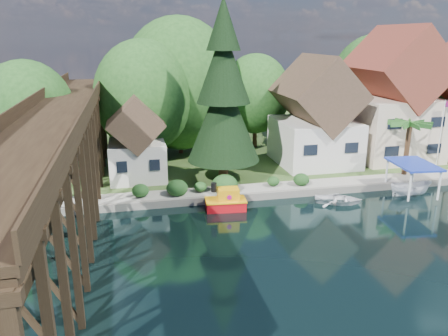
{
  "coord_description": "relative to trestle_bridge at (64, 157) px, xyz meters",
  "views": [
    {
      "loc": [
        -11.53,
        -24.96,
        13.13
      ],
      "look_at": [
        -4.72,
        6.0,
        3.59
      ],
      "focal_mm": 35.0,
      "sensor_mm": 36.0,
      "label": 1
    }
  ],
  "objects": [
    {
      "name": "bank",
      "position": [
        16.0,
        28.83,
        -5.1
      ],
      "size": [
        140.0,
        52.0,
        0.5
      ],
      "primitive_type": "cube",
      "color": "#2D491D",
      "rests_on": "ground"
    },
    {
      "name": "conifer",
      "position": [
        12.61,
        7.1,
        2.83
      ],
      "size": [
        6.48,
        6.48,
        15.95
      ],
      "color": "#382314",
      "rests_on": "bank"
    },
    {
      "name": "promenade",
      "position": [
        22.0,
        4.13,
        -4.82
      ],
      "size": [
        50.0,
        2.6,
        0.06
      ],
      "primitive_type": "cube",
      "color": "gray",
      "rests_on": "bank"
    },
    {
      "name": "boat_canopy",
      "position": [
        27.75,
        0.99,
        -4.1
      ],
      "size": [
        3.77,
        4.81,
        2.91
      ],
      "color": "white",
      "rests_on": "ground"
    },
    {
      "name": "palm_tree",
      "position": [
        29.81,
        5.01,
        -0.07
      ],
      "size": [
        5.0,
        5.0,
        5.47
      ],
      "color": "#382314",
      "rests_on": "bank"
    },
    {
      "name": "boat_white_a",
      "position": [
        20.9,
        0.72,
        -4.95
      ],
      "size": [
        4.56,
        3.95,
        0.79
      ],
      "primitive_type": "imported",
      "rotation": [
        0.0,
        0.0,
        1.19
      ],
      "color": "silver",
      "rests_on": "ground"
    },
    {
      "name": "shrubs",
      "position": [
        11.4,
        4.09,
        -4.12
      ],
      "size": [
        15.76,
        2.47,
        1.7
      ],
      "color": "#183A14",
      "rests_on": "bank"
    },
    {
      "name": "house_left",
      "position": [
        23.0,
        10.83,
        -0.21
      ],
      "size": [
        7.64,
        8.64,
        11.02
      ],
      "color": "silver",
      "rests_on": "bank"
    },
    {
      "name": "tugboat",
      "position": [
        11.56,
        1.32,
        -4.65
      ],
      "size": [
        3.33,
        2.02,
        2.32
      ],
      "color": "red",
      "rests_on": "ground"
    },
    {
      "name": "ground",
      "position": [
        16.0,
        -5.17,
        -5.35
      ],
      "size": [
        140.0,
        140.0,
        0.0
      ],
      "primitive_type": "plane",
      "color": "black",
      "rests_on": "ground"
    },
    {
      "name": "seawall",
      "position": [
        20.0,
        2.83,
        -5.04
      ],
      "size": [
        60.0,
        0.4,
        0.62
      ],
      "primitive_type": "cube",
      "color": "slate",
      "rests_on": "ground"
    },
    {
      "name": "bg_trees",
      "position": [
        17.0,
        16.08,
        1.94
      ],
      "size": [
        49.9,
        13.3,
        10.57
      ],
      "color": "#382314",
      "rests_on": "bank"
    },
    {
      "name": "shed",
      "position": [
        5.0,
        9.33,
        -1.52
      ],
      "size": [
        5.09,
        5.4,
        7.85
      ],
      "color": "silver",
      "rests_on": "bank"
    },
    {
      "name": "flagpole",
      "position": [
        34.62,
        6.55,
        -0.7
      ],
      "size": [
        1.06,
        0.1,
        6.77
      ],
      "color": "white",
      "rests_on": "bank"
    },
    {
      "name": "trestle_bridge",
      "position": [
        0.0,
        0.0,
        0.0
      ],
      "size": [
        4.12,
        44.18,
        9.3
      ],
      "color": "black",
      "rests_on": "ground"
    },
    {
      "name": "house_center",
      "position": [
        32.0,
        11.33,
        1.07
      ],
      "size": [
        8.65,
        9.18,
        13.89
      ],
      "color": "beige",
      "rests_on": "bank"
    }
  ]
}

